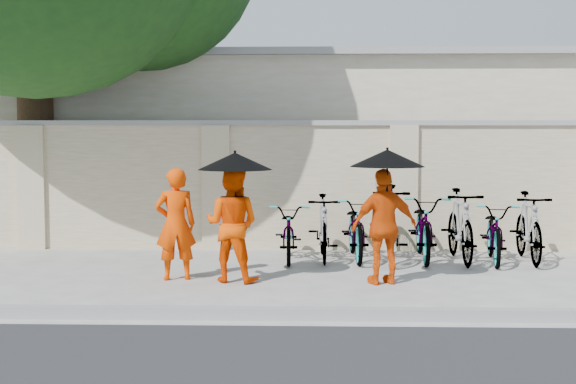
{
  "coord_description": "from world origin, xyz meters",
  "views": [
    {
      "loc": [
        0.54,
        -9.74,
        1.94
      ],
      "look_at": [
        0.22,
        0.93,
        1.1
      ],
      "focal_mm": 50.0,
      "sensor_mm": 36.0,
      "label": 1
    }
  ],
  "objects": [
    {
      "name": "bike_7",
      "position": [
        3.7,
        1.95,
        0.51
      ],
      "size": [
        0.58,
        1.73,
        1.02
      ],
      "primitive_type": "imported",
      "rotation": [
        0.0,
        0.0,
        -0.06
      ],
      "color": "#A09CB1",
      "rests_on": "ground"
    },
    {
      "name": "kerb",
      "position": [
        0.0,
        -1.7,
        0.06
      ],
      "size": [
        40.0,
        0.16,
        0.12
      ],
      "primitive_type": "cube",
      "color": "gray",
      "rests_on": "ground"
    },
    {
      "name": "parasol_center",
      "position": [
        -0.42,
        0.26,
        1.54
      ],
      "size": [
        0.94,
        0.94,
        0.82
      ],
      "color": "black",
      "rests_on": "ground"
    },
    {
      "name": "bike_4",
      "position": [
        2.2,
        2.09,
        0.49
      ],
      "size": [
        0.74,
        1.89,
        0.98
      ],
      "primitive_type": "imported",
      "rotation": [
        0.0,
        0.0,
        -0.05
      ],
      "color": "#A09CB1",
      "rests_on": "ground"
    },
    {
      "name": "monk_left",
      "position": [
        -1.21,
        0.44,
        0.72
      ],
      "size": [
        0.6,
        0.47,
        1.44
      ],
      "primitive_type": "imported",
      "rotation": [
        0.0,
        0.0,
        3.41
      ],
      "color": "#EE3D00",
      "rests_on": "ground"
    },
    {
      "name": "bike_2",
      "position": [
        1.21,
        2.11,
        0.47
      ],
      "size": [
        0.68,
        1.8,
        0.94
      ],
      "primitive_type": "imported",
      "rotation": [
        0.0,
        0.0,
        0.03
      ],
      "color": "#A09CB1",
      "rests_on": "ground"
    },
    {
      "name": "bike_5",
      "position": [
        2.7,
        1.92,
        0.53
      ],
      "size": [
        0.52,
        1.78,
        1.07
      ],
      "primitive_type": "imported",
      "rotation": [
        0.0,
        0.0,
        0.01
      ],
      "color": "#A09CB1",
      "rests_on": "ground"
    },
    {
      "name": "building_behind",
      "position": [
        2.0,
        7.0,
        1.6
      ],
      "size": [
        14.0,
        6.0,
        3.2
      ],
      "primitive_type": "cube",
      "color": "silver",
      "rests_on": "ground"
    },
    {
      "name": "monk_right",
      "position": [
        1.45,
        0.22,
        0.73
      ],
      "size": [
        0.92,
        0.59,
        1.45
      ],
      "primitive_type": "imported",
      "rotation": [
        0.0,
        0.0,
        3.44
      ],
      "color": "#DD4607",
      "rests_on": "ground"
    },
    {
      "name": "bike_6",
      "position": [
        3.2,
        1.89,
        0.44
      ],
      "size": [
        0.8,
        1.75,
        0.88
      ],
      "primitive_type": "imported",
      "rotation": [
        0.0,
        0.0,
        -0.13
      ],
      "color": "#A09CB1",
      "rests_on": "ground"
    },
    {
      "name": "bike_0",
      "position": [
        0.21,
        1.98,
        0.43
      ],
      "size": [
        0.62,
        1.65,
        0.86
      ],
      "primitive_type": "imported",
      "rotation": [
        0.0,
        0.0,
        0.03
      ],
      "color": "#A09CB1",
      "rests_on": "ground"
    },
    {
      "name": "ground",
      "position": [
        0.0,
        0.0,
        0.0
      ],
      "size": [
        80.0,
        80.0,
        0.0
      ],
      "primitive_type": "plane",
      "color": "#BBB5AD"
    },
    {
      "name": "compound_wall",
      "position": [
        1.0,
        3.2,
        1.0
      ],
      "size": [
        20.0,
        0.3,
        2.0
      ],
      "primitive_type": "cube",
      "color": "beige",
      "rests_on": "ground"
    },
    {
      "name": "bike_1",
      "position": [
        0.71,
        2.03,
        0.49
      ],
      "size": [
        0.49,
        1.63,
        0.97
      ],
      "primitive_type": "imported",
      "rotation": [
        0.0,
        0.0,
        0.02
      ],
      "color": "#A09CB1",
      "rests_on": "ground"
    },
    {
      "name": "parasol_right",
      "position": [
        1.47,
        0.14,
        1.58
      ],
      "size": [
        0.93,
        0.93,
        0.87
      ],
      "color": "black",
      "rests_on": "ground"
    },
    {
      "name": "bike_3",
      "position": [
        1.71,
        1.98,
        0.56
      ],
      "size": [
        0.71,
        1.9,
        1.12
      ],
      "primitive_type": "imported",
      "rotation": [
        0.0,
        0.0,
        -0.1
      ],
      "color": "#A09CB1",
      "rests_on": "ground"
    },
    {
      "name": "monk_center",
      "position": [
        -0.47,
        0.34,
        0.73
      ],
      "size": [
        0.83,
        0.72,
        1.47
      ],
      "primitive_type": "imported",
      "rotation": [
        0.0,
        0.0,
        2.88
      ],
      "color": "#F44400",
      "rests_on": "ground"
    }
  ]
}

